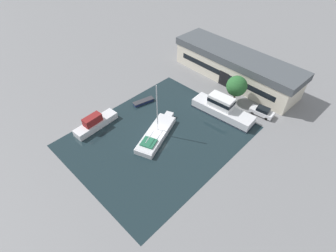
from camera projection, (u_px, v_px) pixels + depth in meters
ground_plane at (159, 136)px, 47.58m from camera, size 440.00×440.00×0.00m
water_canal at (159, 136)px, 47.58m from camera, size 24.89×30.80×0.01m
warehouse_building at (235, 66)px, 59.41m from camera, size 30.71×9.61×6.40m
quay_tree_near_building at (237, 86)px, 52.42m from camera, size 4.18×4.18×6.02m
parked_car at (262, 111)px, 51.35m from camera, size 4.75×2.30×1.79m
sailboat_moored at (156, 134)px, 47.19m from camera, size 6.79×11.79×10.58m
motor_cruiser at (222, 108)px, 51.10m from camera, size 12.88×4.37×4.07m
small_dinghy at (143, 102)px, 54.58m from camera, size 2.29×4.66×0.62m
cabin_boat at (95, 123)px, 48.73m from camera, size 2.78×8.77×2.78m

